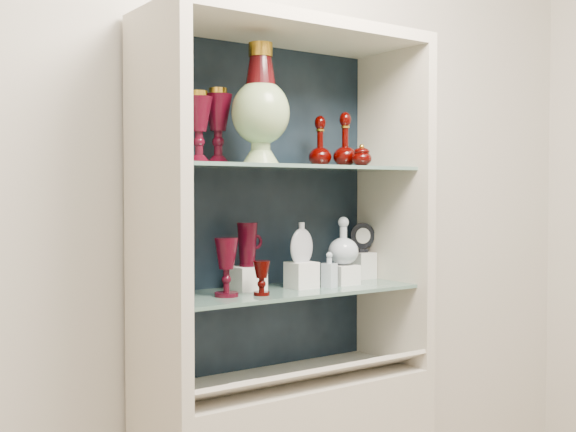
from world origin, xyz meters
TOP-DOWN VIEW (x-y plane):
  - wall_back at (0.00, 1.75)m, footprint 3.50×0.02m
  - cabinet_back_panel at (0.00, 1.72)m, footprint 0.98×0.02m
  - cabinet_side_left at (-0.48, 1.53)m, footprint 0.04×0.40m
  - cabinet_side_right at (0.48, 1.53)m, footprint 0.04×0.40m
  - cabinet_top_cap at (0.00, 1.53)m, footprint 1.00×0.40m
  - shelf_lower at (0.00, 1.55)m, footprint 0.92×0.34m
  - shelf_upper at (0.00, 1.55)m, footprint 0.92×0.34m
  - label_ledge at (0.00, 1.42)m, footprint 0.92×0.17m
  - label_card_0 at (-0.27, 1.42)m, footprint 0.10×0.06m
  - label_card_1 at (0.29, 1.42)m, footprint 0.10×0.06m
  - pedestal_lamp_left at (-0.22, 1.61)m, footprint 0.12×0.12m
  - pedestal_lamp_right at (-0.31, 1.58)m, footprint 0.11×0.11m
  - enamel_urn at (-0.13, 1.50)m, footprint 0.22×0.22m
  - ruby_decanter_a at (0.25, 1.54)m, footprint 0.10×0.10m
  - ruby_decanter_b at (0.18, 1.59)m, footprint 0.10×0.10m
  - lidded_bowl at (0.26, 1.45)m, footprint 0.08×0.08m
  - cobalt_goblet at (-0.44, 1.60)m, footprint 0.10×0.10m
  - ruby_goblet_tall at (-0.25, 1.52)m, footprint 0.08×0.08m
  - ruby_goblet_small at (-0.14, 1.48)m, footprint 0.07×0.07m
  - riser_ruby_pitcher at (-0.11, 1.61)m, footprint 0.10×0.10m
  - ruby_pitcher at (-0.11, 1.61)m, footprint 0.12×0.08m
  - clear_square_bottle at (0.16, 1.50)m, footprint 0.05×0.05m
  - riser_flat_flask at (0.06, 1.54)m, footprint 0.09×0.09m
  - flat_flask at (0.06, 1.54)m, footprint 0.10×0.05m
  - riser_clear_round_decanter at (0.24, 1.53)m, footprint 0.09×0.09m
  - clear_round_decanter at (0.24, 1.53)m, footprint 0.14×0.14m
  - riser_cameo_medallion at (0.42, 1.63)m, footprint 0.08×0.08m
  - cameo_medallion at (0.42, 1.63)m, footprint 0.11×0.06m

SIDE VIEW (x-z plane):
  - label_ledge at x=0.00m, z-range 0.74..0.82m
  - label_card_0 at x=-0.27m, z-range 0.78..0.81m
  - label_card_1 at x=0.29m, z-range 0.78..0.81m
  - shelf_lower at x=0.00m, z-range 1.04..1.05m
  - riser_clear_round_decanter at x=0.24m, z-range 1.05..1.12m
  - riser_ruby_pitcher at x=-0.11m, z-range 1.05..1.13m
  - riser_flat_flask at x=0.06m, z-range 1.05..1.14m
  - riser_cameo_medallion at x=0.42m, z-range 1.05..1.15m
  - ruby_goblet_small at x=-0.14m, z-range 1.05..1.16m
  - clear_square_bottle at x=0.16m, z-range 1.05..1.17m
  - cobalt_goblet at x=-0.44m, z-range 1.05..1.23m
  - ruby_goblet_tall at x=-0.25m, z-range 1.05..1.24m
  - clear_round_decanter at x=0.24m, z-range 1.12..1.28m
  - ruby_pitcher at x=-0.11m, z-range 1.13..1.28m
  - cameo_medallion at x=0.42m, z-range 1.15..1.27m
  - flat_flask at x=0.06m, z-range 1.14..1.28m
  - cabinet_back_panel at x=0.00m, z-range 0.75..1.90m
  - cabinet_side_left at x=-0.48m, z-range 0.75..1.90m
  - cabinet_side_right at x=0.48m, z-range 0.75..1.90m
  - wall_back at x=0.00m, z-range 0.00..2.80m
  - shelf_upper at x=0.00m, z-range 1.46..1.47m
  - lidded_bowl at x=0.26m, z-range 1.47..1.55m
  - ruby_decanter_b at x=0.18m, z-range 1.47..1.66m
  - ruby_decanter_a at x=0.25m, z-range 1.47..1.69m
  - pedestal_lamp_right at x=-0.31m, z-range 1.47..1.70m
  - pedestal_lamp_left at x=-0.22m, z-range 1.47..1.72m
  - enamel_urn at x=-0.13m, z-range 1.47..1.86m
  - cabinet_top_cap at x=0.00m, z-range 1.90..1.94m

